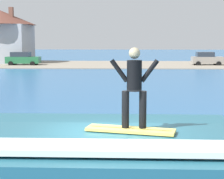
# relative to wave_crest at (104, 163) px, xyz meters

# --- Properties ---
(wave_crest) EXTENTS (6.43, 4.76, 1.59)m
(wave_crest) POSITION_rel_wave_crest_xyz_m (0.00, 0.00, 0.00)
(wave_crest) COLOR #235C6E
(wave_crest) RESTS_ON ground_plane
(surfboard) EXTENTS (1.97, 0.91, 0.06)m
(surfboard) POSITION_rel_wave_crest_xyz_m (0.59, -0.41, 0.87)
(surfboard) COLOR #EAD159
(surfboard) RESTS_ON wave_crest
(surfer) EXTENTS (1.05, 0.32, 1.73)m
(surfer) POSITION_rel_wave_crest_xyz_m (0.67, -0.35, 1.87)
(surfer) COLOR black
(surfer) RESTS_ON surfboard
(shoreline_bank) EXTENTS (120.00, 16.45, 0.10)m
(shoreline_bank) POSITION_rel_wave_crest_xyz_m (0.13, 46.04, -0.70)
(shoreline_bank) COLOR gray
(shoreline_bank) RESTS_ON ground_plane
(car_near_shore) EXTENTS (4.56, 2.15, 1.86)m
(car_near_shore) POSITION_rel_wave_crest_xyz_m (-13.82, 43.84, 0.20)
(car_near_shore) COLOR #23663D
(car_near_shore) RESTS_ON ground_plane
(car_far_shore) EXTENTS (4.19, 2.13, 1.86)m
(car_far_shore) POSITION_rel_wave_crest_xyz_m (11.32, 44.67, 0.20)
(car_far_shore) COLOR gray
(car_far_shore) RESTS_ON ground_plane
(house_with_chimney) EXTENTS (10.83, 10.83, 8.24)m
(house_with_chimney) POSITION_rel_wave_crest_xyz_m (-18.69, 49.34, 3.71)
(house_with_chimney) COLOR #9EA3AD
(house_with_chimney) RESTS_ON ground_plane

